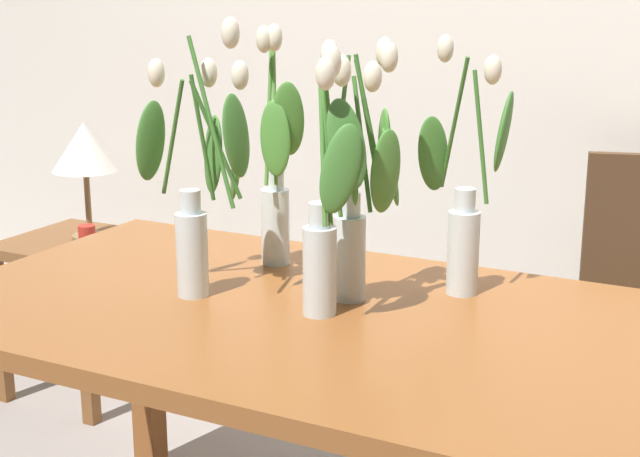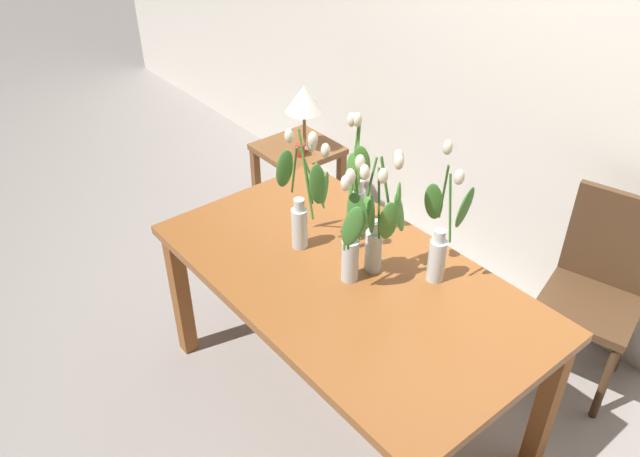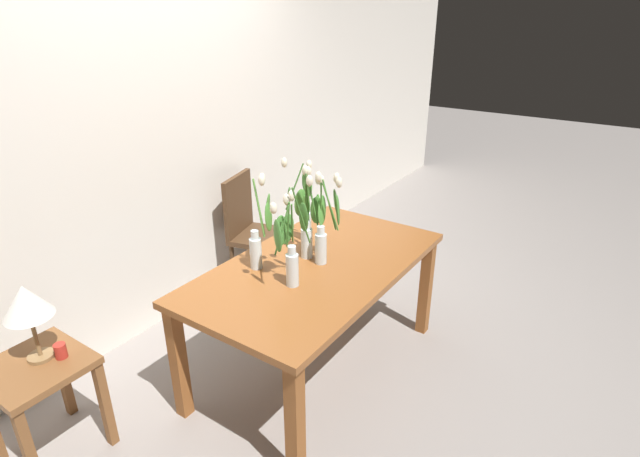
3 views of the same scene
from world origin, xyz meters
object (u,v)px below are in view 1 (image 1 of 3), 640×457
at_px(tulip_vase_3, 329,216).
at_px(pillar_candle, 87,237).
at_px(dining_table, 312,352).
at_px(tulip_vase_4, 361,199).
at_px(table_lamp, 85,150).
at_px(tulip_vase_1, 200,192).
at_px(side_table, 78,273).
at_px(tulip_vase_2, 464,209).
at_px(tulip_vase_0, 276,188).

xyz_separation_m(tulip_vase_3, pillar_candle, (-1.23, 0.70, -0.36)).
distance_m(dining_table, tulip_vase_3, 0.31).
distance_m(dining_table, pillar_candle, 1.36).
height_order(tulip_vase_4, pillar_candle, tulip_vase_4).
xyz_separation_m(tulip_vase_4, table_lamp, (-1.31, 0.66, -0.10)).
distance_m(dining_table, tulip_vase_1, 0.41).
bearing_deg(side_table, tulip_vase_1, -35.88).
relative_size(side_table, table_lamp, 1.38).
bearing_deg(dining_table, tulip_vase_1, -177.31).
bearing_deg(dining_table, tulip_vase_3, -24.12).
distance_m(tulip_vase_4, pillar_candle, 1.42).
bearing_deg(pillar_candle, table_lamp, 125.98).
distance_m(tulip_vase_3, tulip_vase_4, 0.12).
distance_m(dining_table, tulip_vase_4, 0.33).
relative_size(tulip_vase_1, pillar_candle, 7.78).
bearing_deg(tulip_vase_2, dining_table, -131.69).
bearing_deg(dining_table, tulip_vase_4, 56.45).
height_order(dining_table, tulip_vase_3, tulip_vase_3).
relative_size(dining_table, tulip_vase_1, 2.74).
bearing_deg(tulip_vase_4, tulip_vase_3, -96.43).
relative_size(tulip_vase_1, tulip_vase_3, 1.08).
height_order(dining_table, tulip_vase_0, tulip_vase_0).
height_order(tulip_vase_1, side_table, tulip_vase_1).
relative_size(tulip_vase_1, tulip_vase_4, 1.07).
xyz_separation_m(side_table, pillar_candle, (0.10, -0.06, 0.16)).
distance_m(tulip_vase_1, tulip_vase_2, 0.56).
distance_m(dining_table, side_table, 1.50).
relative_size(dining_table, side_table, 2.91).
xyz_separation_m(tulip_vase_3, side_table, (-1.34, 0.76, -0.52)).
relative_size(dining_table, table_lamp, 4.02).
xyz_separation_m(tulip_vase_1, pillar_candle, (-0.93, 0.69, -0.38)).
xyz_separation_m(dining_table, tulip_vase_2, (0.23, 0.26, 0.27)).
xyz_separation_m(tulip_vase_3, tulip_vase_4, (0.01, 0.12, 0.01)).
bearing_deg(tulip_vase_2, pillar_candle, 163.67).
bearing_deg(tulip_vase_1, pillar_candle, 143.53).
relative_size(dining_table, tulip_vase_3, 2.97).
bearing_deg(tulip_vase_3, tulip_vase_1, 177.99).
distance_m(side_table, pillar_candle, 0.20).
xyz_separation_m(tulip_vase_0, pillar_candle, (-0.97, 0.44, -0.34)).
xyz_separation_m(tulip_vase_0, tulip_vase_2, (0.45, 0.02, -0.01)).
relative_size(tulip_vase_3, tulip_vase_4, 0.99).
relative_size(tulip_vase_4, pillar_candle, 7.24).
bearing_deg(tulip_vase_0, tulip_vase_4, -26.45).
bearing_deg(table_lamp, tulip_vase_3, -31.00).
height_order(tulip_vase_1, tulip_vase_2, tulip_vase_1).
bearing_deg(tulip_vase_1, side_table, 144.12).
xyz_separation_m(tulip_vase_0, tulip_vase_3, (0.27, -0.26, 0.02)).
xyz_separation_m(dining_table, tulip_vase_1, (-0.26, -0.01, 0.31)).
xyz_separation_m(tulip_vase_1, tulip_vase_4, (0.32, 0.11, -0.00)).
distance_m(tulip_vase_0, tulip_vase_4, 0.31).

